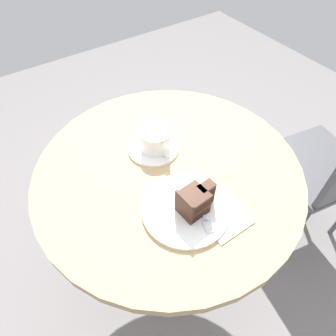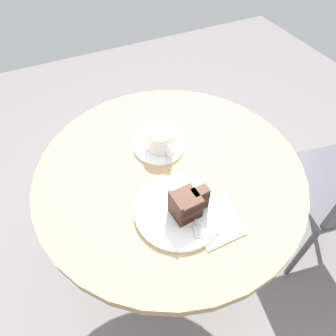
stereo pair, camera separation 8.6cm
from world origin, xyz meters
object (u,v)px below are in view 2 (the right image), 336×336
at_px(teaspoon, 149,134).
at_px(napkin, 214,222).
at_px(cake_plate, 179,211).
at_px(saucer, 159,146).
at_px(fork, 195,219).
at_px(cake_slice, 187,204).
at_px(coffee_cup, 161,139).

distance_m(teaspoon, napkin, 0.38).
xyz_separation_m(teaspoon, cake_plate, (0.31, -0.05, -0.01)).
relative_size(teaspoon, napkin, 0.64).
bearing_deg(cake_plate, napkin, 46.51).
bearing_deg(napkin, saucer, -176.74).
height_order(saucer, teaspoon, teaspoon).
height_order(fork, napkin, fork).
bearing_deg(fork, cake_plate, -132.57).
xyz_separation_m(cake_slice, napkin, (0.05, 0.06, -0.05)).
xyz_separation_m(coffee_cup, cake_plate, (0.24, -0.06, -0.04)).
bearing_deg(cake_slice, coffee_cup, 170.69).
distance_m(coffee_cup, cake_plate, 0.25).
bearing_deg(cake_plate, coffee_cup, 166.39).
bearing_deg(teaspoon, fork, -123.52).
bearing_deg(cake_slice, cake_plate, -133.23).
height_order(cake_slice, napkin, cake_slice).
bearing_deg(coffee_cup, cake_plate, -13.61).
distance_m(coffee_cup, napkin, 0.31).
height_order(cake_plate, napkin, cake_plate).
relative_size(coffee_cup, cake_plate, 0.53).
bearing_deg(cake_slice, fork, 16.70).
xyz_separation_m(coffee_cup, teaspoon, (-0.07, -0.01, -0.03)).
bearing_deg(saucer, teaspoon, -172.08).
distance_m(teaspoon, cake_plate, 0.31).
bearing_deg(napkin, cake_plate, -133.49).
relative_size(teaspoon, cake_plate, 0.39).
relative_size(cake_plate, cake_slice, 2.30).
bearing_deg(teaspoon, cake_plate, -128.62).
bearing_deg(napkin, coffee_cup, -177.48).
distance_m(cake_plate, cake_slice, 0.05).
height_order(coffee_cup, teaspoon, coffee_cup).
distance_m(cake_plate, fork, 0.05).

